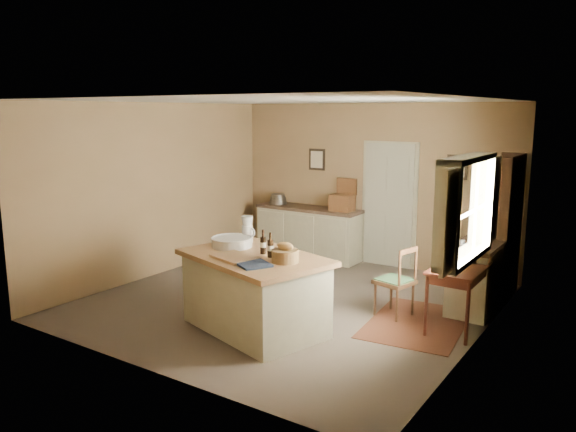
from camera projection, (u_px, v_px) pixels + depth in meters
name	position (u px, v px, depth m)	size (l,w,h in m)	color
ground	(289.00, 302.00, 7.67)	(5.00, 5.00, 0.00)	brown
wall_back	(371.00, 184.00, 9.47)	(5.00, 0.10, 2.70)	#967752
wall_front	(146.00, 240.00, 5.37)	(5.00, 0.10, 2.70)	#967752
wall_left	(156.00, 190.00, 8.78)	(0.10, 5.00, 2.70)	#967752
wall_right	(482.00, 225.00, 6.06)	(0.10, 5.00, 2.70)	#967752
ceiling	(289.00, 100.00, 7.17)	(5.00, 5.00, 0.00)	silver
door	(389.00, 204.00, 9.31)	(0.97, 0.06, 2.11)	#AEAC94
framed_prints	(382.00, 163.00, 9.27)	(2.82, 0.02, 0.38)	black
window	(471.00, 209.00, 5.90)	(0.25, 1.99, 1.12)	beige
work_island	(255.00, 290.00, 6.64)	(1.98, 1.57, 1.20)	beige
sideboard	(309.00, 231.00, 9.94)	(1.92, 0.55, 1.18)	beige
rug	(417.00, 323.00, 6.88)	(1.10, 1.60, 0.01)	#57301C
writing_desk	(459.00, 275.00, 6.59)	(0.55, 0.90, 0.82)	#35150E
desk_chair	(395.00, 282.00, 7.07)	(0.42, 0.42, 0.89)	#311D10
right_cabinet	(475.00, 277.00, 7.23)	(0.54, 0.97, 0.99)	beige
shelving_unit	(505.00, 227.00, 7.71)	(0.34, 0.89, 1.99)	#311D10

